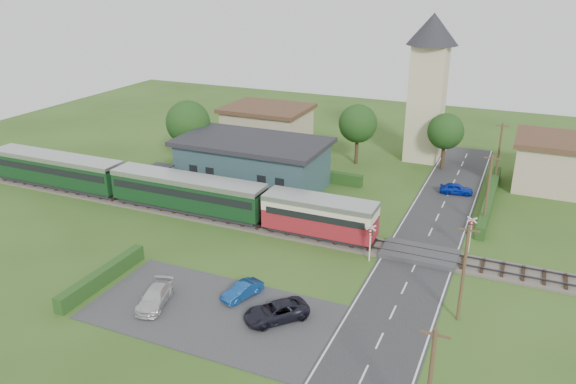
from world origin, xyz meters
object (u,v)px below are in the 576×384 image
at_px(crossing_signal_near, 370,237).
at_px(car_park_silver, 155,297).
at_px(equipment_hut, 160,178).
at_px(crossing_signal_far, 471,229).
at_px(pedestrian_far, 172,186).
at_px(pedestrian_near, 305,206).
at_px(station_building, 253,163).
at_px(house_west, 267,127).
at_px(car_park_blue, 242,290).
at_px(car_park_dark, 276,312).
at_px(car_on_road, 456,189).
at_px(house_east, 556,162).
at_px(church_tower, 429,77).
at_px(train, 160,187).

height_order(crossing_signal_near, car_park_silver, crossing_signal_near).
height_order(equipment_hut, crossing_signal_far, crossing_signal_far).
bearing_deg(crossing_signal_far, pedestrian_far, 179.27).
bearing_deg(pedestrian_near, station_building, -41.71).
relative_size(equipment_hut, house_west, 0.24).
xyz_separation_m(car_park_blue, pedestrian_near, (-1.03, 14.50, 0.81)).
bearing_deg(crossing_signal_near, car_park_dark, -107.83).
height_order(equipment_hut, crossing_signal_near, crossing_signal_near).
bearing_deg(station_building, crossing_signal_near, -34.81).
height_order(house_west, car_on_road, house_west).
relative_size(equipment_hut, house_east, 0.29).
relative_size(house_west, car_park_silver, 2.60).
bearing_deg(house_east, car_park_silver, -124.82).
bearing_deg(church_tower, pedestrian_near, -105.67).
bearing_deg(train, car_park_blue, -37.05).
bearing_deg(church_tower, car_park_blue, -98.22).
xyz_separation_m(car_on_road, pedestrian_near, (-12.16, -12.50, 0.81)).
height_order(church_tower, car_on_road, church_tower).
bearing_deg(train, pedestrian_near, 11.94).
bearing_deg(station_building, car_park_blue, -64.94).
distance_m(church_tower, crossing_signal_near, 29.57).
distance_m(car_on_road, car_park_silver, 34.43).
bearing_deg(equipment_hut, station_building, 35.92).
relative_size(house_east, car_park_silver, 2.12).
xyz_separation_m(equipment_hut, car_park_silver, (12.39, -18.01, -1.06)).
height_order(house_east, crossing_signal_near, house_east).
height_order(car_park_blue, car_park_silver, car_park_silver).
bearing_deg(car_park_silver, equipment_hut, 109.33).
xyz_separation_m(church_tower, car_park_dark, (-2.02, -39.05, -9.53)).
height_order(church_tower, pedestrian_far, church_tower).
bearing_deg(car_park_dark, car_park_silver, -125.97).
height_order(house_west, car_park_silver, house_west).
relative_size(station_building, car_park_dark, 3.62).
bearing_deg(crossing_signal_near, car_park_silver, -134.06).
relative_size(equipment_hut, car_on_road, 0.75).
bearing_deg(train, house_east, 31.68).
xyz_separation_m(car_on_road, car_park_silver, (-16.32, -30.32, 0.05)).
relative_size(train, house_west, 4.00).
relative_size(train, car_on_road, 12.74).
xyz_separation_m(station_building, church_tower, (15.00, 17.01, 7.53)).
distance_m(church_tower, pedestrian_far, 32.74).
xyz_separation_m(station_building, car_park_silver, (4.39, -23.81, -2.01)).
bearing_deg(equipment_hut, pedestrian_far, -13.87).
bearing_deg(crossing_signal_near, station_building, 145.19).
height_order(station_building, pedestrian_far, station_building).
bearing_deg(house_east, pedestrian_near, -138.47).
xyz_separation_m(church_tower, crossing_signal_far, (8.60, -23.61, -8.08)).
relative_size(crossing_signal_far, pedestrian_near, 1.66).
bearing_deg(pedestrian_far, car_park_dark, -121.60).
bearing_deg(house_east, crossing_signal_far, -108.08).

